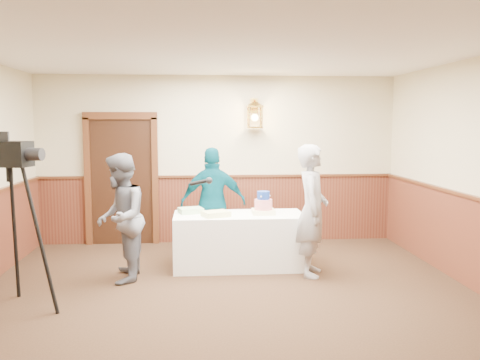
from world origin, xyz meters
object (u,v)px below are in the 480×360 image
object	(u,v)px
sheet_cake_green	(191,210)
assistant_p	(213,203)
tiered_cake	(263,205)
tv_camera_rig	(13,236)
sheet_cake_yellow	(216,214)
display_table	(239,240)
baker	(312,210)
interviewer	(120,218)

from	to	relation	value
sheet_cake_green	assistant_p	bearing A→B (deg)	50.18
tiered_cake	tv_camera_rig	size ratio (longest dim) A/B	0.17
sheet_cake_yellow	assistant_p	world-z (taller)	assistant_p
display_table	sheet_cake_green	distance (m)	0.80
display_table	baker	xyz separation A→B (m)	(0.93, -0.46, 0.49)
baker	assistant_p	world-z (taller)	baker
sheet_cake_green	baker	size ratio (longest dim) A/B	0.18
display_table	tiered_cake	xyz separation A→B (m)	(0.34, -0.01, 0.50)
assistant_p	tv_camera_rig	xyz separation A→B (m)	(-2.18, -2.03, -0.01)
tiered_cake	sheet_cake_yellow	distance (m)	0.69
sheet_cake_green	assistant_p	xyz separation A→B (m)	(0.33, 0.40, 0.04)
display_table	tv_camera_rig	xyz separation A→B (m)	(-2.52, -1.50, 0.44)
interviewer	tv_camera_rig	size ratio (longest dim) A/B	0.90
sheet_cake_yellow	sheet_cake_green	size ratio (longest dim) A/B	1.08
baker	tv_camera_rig	world-z (taller)	tv_camera_rig
sheet_cake_green	tv_camera_rig	world-z (taller)	tv_camera_rig
interviewer	baker	size ratio (longest dim) A/B	0.94
sheet_cake_green	tiered_cake	bearing A→B (deg)	-7.88
interviewer	assistant_p	world-z (taller)	assistant_p
tiered_cake	display_table	bearing A→B (deg)	178.62
assistant_p	sheet_cake_yellow	bearing A→B (deg)	88.66
sheet_cake_green	tv_camera_rig	size ratio (longest dim) A/B	0.17
tv_camera_rig	sheet_cake_green	bearing A→B (deg)	55.49
tiered_cake	tv_camera_rig	bearing A→B (deg)	-152.46
assistant_p	display_table	bearing A→B (deg)	120.21
sheet_cake_yellow	tv_camera_rig	size ratio (longest dim) A/B	0.19
interviewer	baker	world-z (taller)	baker
display_table	tiered_cake	distance (m)	0.61
baker	assistant_p	bearing A→B (deg)	65.39
sheet_cake_green	display_table	bearing A→B (deg)	-11.14
tiered_cake	sheet_cake_green	world-z (taller)	tiered_cake
interviewer	baker	distance (m)	2.48
tiered_cake	assistant_p	distance (m)	0.87
sheet_cake_green	baker	xyz separation A→B (m)	(1.60, -0.59, 0.08)
display_table	interviewer	bearing A→B (deg)	-161.44
tiered_cake	tv_camera_rig	world-z (taller)	tv_camera_rig
sheet_cake_green	assistant_p	distance (m)	0.52
sheet_cake_green	assistant_p	size ratio (longest dim) A/B	0.19
baker	tiered_cake	bearing A→B (deg)	65.74
tiered_cake	baker	xyz separation A→B (m)	(0.59, -0.45, -0.01)
sheet_cake_yellow	interviewer	xyz separation A→B (m)	(-1.22, -0.37, 0.03)
display_table	interviewer	xyz separation A→B (m)	(-1.55, -0.52, 0.44)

